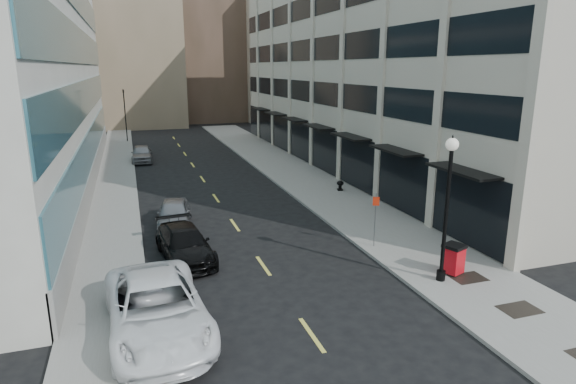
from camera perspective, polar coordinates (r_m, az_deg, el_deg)
ground at (r=15.04m, az=5.74°, el=-20.23°), size 160.00×160.00×0.00m
sidewalk_right at (r=34.75m, az=3.72°, el=0.41°), size 5.00×80.00×0.15m
sidewalk_left at (r=32.38m, az=-19.94°, el=-1.52°), size 3.00×80.00×0.15m
building_right at (r=44.16m, az=12.20°, el=14.82°), size 15.30×46.50×18.25m
skyline_tan_near at (r=79.41m, az=-18.29°, el=17.81°), size 14.00×18.00×28.00m
skyline_brown at (r=84.68m, az=-9.84°, el=20.10°), size 12.00×16.00×34.00m
skyline_tan_far at (r=89.68m, az=-24.80°, el=14.85°), size 12.00×14.00×22.00m
skyline_stone at (r=80.64m, az=-1.63°, el=15.59°), size 10.00×14.00×20.00m
grate_mid at (r=19.59m, az=25.75°, el=-12.41°), size 1.40×1.00×0.01m
grate_far at (r=21.45m, az=20.58°, el=-9.50°), size 1.40×1.00×0.01m
road_centerline at (r=29.94m, az=-7.54°, el=-2.16°), size 0.15×68.20×0.01m
traffic_signal at (r=59.29m, az=-18.93°, el=11.06°), size 0.66×0.66×6.98m
car_white_van at (r=16.73m, az=-15.29°, el=-13.17°), size 3.48×6.84×1.85m
car_black_pickup at (r=22.59m, az=-12.15°, el=-6.04°), size 2.60×5.27×1.48m
car_silver_sedan at (r=27.38m, az=-13.35°, el=-2.43°), size 2.31×4.55×1.48m
car_grey_sedan at (r=46.88m, az=-16.92°, el=4.38°), size 2.06×4.65×1.55m
trash_bin at (r=21.43m, az=19.01°, el=-7.40°), size 1.02×1.02×1.28m
lamppost at (r=19.75m, az=18.39°, el=-0.59°), size 0.50×0.50×5.96m
sign_post at (r=23.31m, az=10.32°, el=-2.44°), size 0.30×0.15×2.65m
urn_planter at (r=34.00m, az=6.20°, el=0.89°), size 0.50×0.50×0.69m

